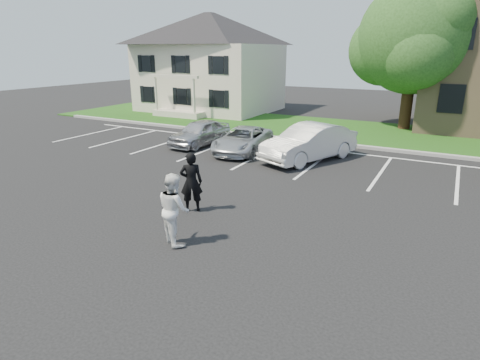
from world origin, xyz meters
name	(u,v)px	position (x,y,z in m)	size (l,w,h in m)	color
ground_plane	(223,233)	(0.00, 0.00, 0.00)	(90.00, 90.00, 0.00)	black
curb	(339,144)	(0.00, 12.00, 0.07)	(40.00, 0.30, 0.15)	gray
grass_strip	(357,132)	(0.00, 16.00, 0.04)	(44.00, 8.00, 0.08)	#1E3F0B
stall_lines	(352,163)	(1.40, 8.95, 0.01)	(34.00, 5.36, 0.01)	white
house	(210,63)	(-13.00, 19.97, 3.83)	(10.30, 9.22, 7.60)	beige
tree	(416,40)	(2.45, 18.54, 5.35)	(7.80, 7.20, 8.80)	black
man_black_suit	(191,182)	(-1.68, 0.95, 0.94)	(0.69, 0.45, 1.88)	black
man_white_shirt	(174,209)	(-0.81, -1.05, 0.94)	(0.91, 0.71, 1.88)	white
car_silver_west	(200,133)	(-6.53, 8.67, 0.66)	(1.57, 3.90, 1.33)	#BBBBC0
car_silver_minivan	(243,140)	(-3.84, 8.41, 0.60)	(2.00, 4.33, 1.20)	#B8BBC0
car_white_sedan	(309,143)	(-0.49, 8.49, 0.81)	(1.71, 4.91, 1.62)	silver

